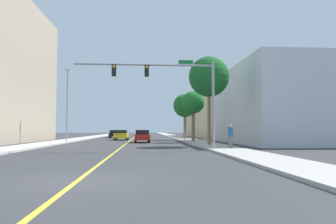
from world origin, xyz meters
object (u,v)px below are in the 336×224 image
Objects in this scene: pedestrian at (231,136)px; traffic_signal_mast at (171,83)px; street_lamp at (67,101)px; car_red at (142,136)px; car_black at (115,134)px; car_yellow at (121,135)px; palm_mid at (193,103)px; palm_near at (209,77)px; palm_far at (185,106)px.

traffic_signal_mast is at bearing -144.68° from pedestrian.
street_lamp reaches higher than car_red.
car_black is 2.51× the size of pedestrian.
car_yellow is 1.03× the size of car_red.
palm_mid is 3.39× the size of pedestrian.
car_black is at bearing 117.98° from palm_mid.
palm_far is at bearing 90.14° from palm_near.
traffic_signal_mast is 1.55× the size of palm_far.
palm_near is 4.60× the size of pedestrian.
street_lamp is 9.88m from car_red.
palm_mid is at bearing 74.94° from traffic_signal_mast.
palm_far is (-0.04, 17.29, -1.43)m from palm_near.
car_black is 1.02× the size of car_yellow.
car_black is 37.10m from pedestrian.
palm_far is at bearing -2.80° from car_yellow.
pedestrian is at bearing 9.33° from traffic_signal_mast.
traffic_signal_mast is 36.85m from car_black.
palm_near is 1.93× the size of car_red.
car_black is at bearing 100.21° from car_yellow.
car_red is (-6.24, -8.44, -4.27)m from palm_far.
traffic_signal_mast is 1.25× the size of palm_near.
street_lamp reaches higher than traffic_signal_mast.
palm_far is 11.34m from car_red.
street_lamp is at bearing -100.97° from car_black.
street_lamp is at bearing 176.52° from car_red.
street_lamp is at bearing -123.60° from car_yellow.
street_lamp is at bearing 148.85° from palm_near.
car_red is at bearing 178.15° from palm_mid.
palm_far is (4.01, 23.12, 0.04)m from traffic_signal_mast.
palm_mid is at bearing -44.27° from car_yellow.
palm_near is 17.34m from palm_far.
traffic_signal_mast is 1.19× the size of street_lamp.
traffic_signal_mast is at bearing -53.37° from street_lamp.
street_lamp reaches higher than car_yellow.
palm_near is 32.63m from car_black.
car_red is at bearing -126.46° from palm_far.
pedestrian is at bearing -88.35° from palm_far.
street_lamp is 1.92× the size of car_black.
palm_far is at bearing -48.74° from car_black.
traffic_signal_mast is at bearing -105.06° from palm_mid.
street_lamp is 21.68m from pedestrian.
street_lamp is (-11.19, 15.05, -0.08)m from traffic_signal_mast.
car_yellow is (-9.37, 0.54, -4.27)m from palm_far.
palm_mid is 24.51m from car_black.
car_yellow is (-9.41, 17.82, -5.69)m from palm_near.
car_red is 2.39× the size of pedestrian.
palm_near is at bearing 55.24° from traffic_signal_mast.
palm_far is (15.20, 8.07, 0.13)m from street_lamp.
traffic_signal_mast is 15.44m from car_red.
traffic_signal_mast is at bearing -76.75° from car_yellow.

